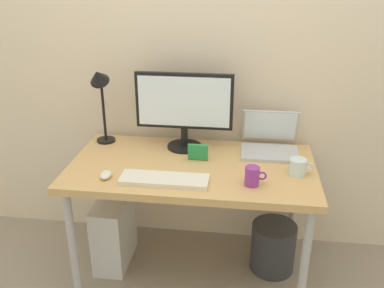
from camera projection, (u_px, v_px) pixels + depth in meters
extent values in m
plane|color=gray|center=(192.00, 269.00, 2.56)|extent=(6.00, 6.00, 0.00)
cube|color=beige|center=(201.00, 39.00, 2.42)|extent=(4.40, 0.04, 2.60)
cube|color=tan|center=(192.00, 168.00, 2.29)|extent=(1.32, 0.70, 0.04)
cylinder|color=#B2B2B7|center=(73.00, 245.00, 2.24)|extent=(0.04, 0.04, 0.66)
cylinder|color=#B2B2B7|center=(304.00, 265.00, 2.10)|extent=(0.04, 0.04, 0.66)
cylinder|color=#B2B2B7|center=(107.00, 191.00, 2.77)|extent=(0.04, 0.04, 0.66)
cylinder|color=#B2B2B7|center=(294.00, 203.00, 2.62)|extent=(0.04, 0.04, 0.66)
cylinder|color=black|center=(184.00, 146.00, 2.49)|extent=(0.20, 0.20, 0.01)
cylinder|color=black|center=(184.00, 136.00, 2.46)|extent=(0.04, 0.04, 0.11)
cube|color=black|center=(184.00, 101.00, 2.38)|extent=(0.55, 0.03, 0.32)
cube|color=white|center=(184.00, 102.00, 2.36)|extent=(0.52, 0.01, 0.28)
cube|color=#B2B2B7|center=(270.00, 153.00, 2.39)|extent=(0.32, 0.22, 0.02)
cube|color=#B2B2B7|center=(270.00, 126.00, 2.48)|extent=(0.32, 0.07, 0.20)
cube|color=white|center=(270.00, 126.00, 2.47)|extent=(0.30, 0.06, 0.18)
cylinder|color=black|center=(106.00, 140.00, 2.57)|extent=(0.11, 0.11, 0.01)
cylinder|color=black|center=(104.00, 110.00, 2.50)|extent=(0.02, 0.02, 0.37)
cone|color=black|center=(98.00, 76.00, 2.38)|extent=(0.11, 0.14, 0.13)
cube|color=silver|center=(164.00, 180.00, 2.10)|extent=(0.44, 0.14, 0.02)
ellipsoid|color=silver|center=(106.00, 175.00, 2.14)|extent=(0.06, 0.09, 0.03)
cylinder|color=purple|center=(252.00, 176.00, 2.06)|extent=(0.07, 0.07, 0.10)
torus|color=purple|center=(262.00, 176.00, 2.05)|extent=(0.05, 0.01, 0.05)
cylinder|color=silver|center=(298.00, 167.00, 2.16)|extent=(0.09, 0.09, 0.08)
torus|color=silver|center=(309.00, 167.00, 2.16)|extent=(0.05, 0.01, 0.05)
cube|color=#268C4C|center=(198.00, 152.00, 2.32)|extent=(0.11, 0.02, 0.09)
cube|color=silver|center=(114.00, 231.00, 2.56)|extent=(0.18, 0.36, 0.42)
cylinder|color=#333338|center=(273.00, 247.00, 2.52)|extent=(0.26, 0.26, 0.30)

